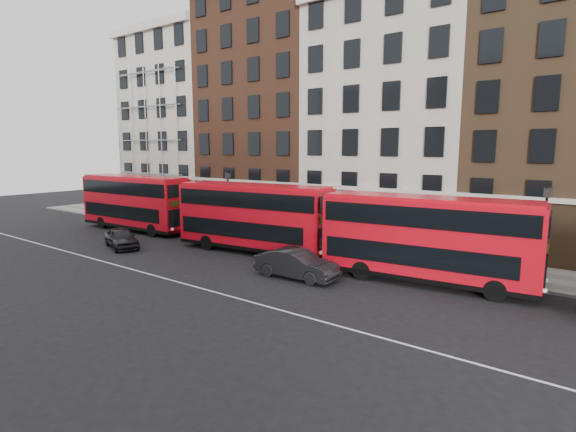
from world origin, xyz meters
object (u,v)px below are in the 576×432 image
Objects in this scene: bus_a at (135,201)px; car_front at (297,264)px; car_rear at (121,238)px; bus_b at (253,216)px; bus_c at (426,237)px.

bus_a is 20.39m from car_front.
car_front is at bearing -12.35° from bus_a.
car_rear is at bearing -45.29° from bus_a.
bus_b is 2.36× the size of car_front.
car_rear is (-20.84, -4.84, -1.79)m from bus_c.
car_front is (6.19, -3.37, -1.75)m from bus_b.
car_front is at bearing -156.82° from bus_c.
bus_a is at bearing 78.37° from car_front.
bus_a reaches higher than car_rear.
bus_b reaches higher than car_front.
bus_a is 13.84m from bus_b.
bus_a reaches higher than bus_b.
bus_c is at bearing -2.80° from bus_a.
car_rear is (5.29, -4.84, -1.84)m from bus_a.
bus_c is 2.65× the size of car_rear.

